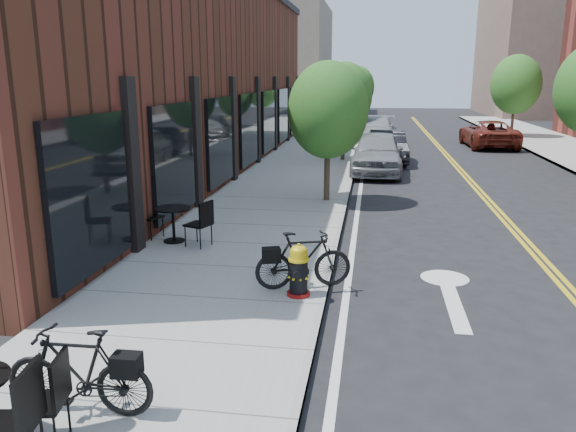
{
  "coord_description": "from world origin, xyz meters",
  "views": [
    {
      "loc": [
        0.65,
        -6.47,
        3.49
      ],
      "look_at": [
        -0.86,
        3.43,
        1.0
      ],
      "focal_mm": 35.0,
      "sensor_mm": 36.0,
      "label": 1
    }
  ],
  "objects_px": {
    "parked_car_c": "(376,130)",
    "parked_car_far": "(488,134)",
    "parked_car_b": "(387,147)",
    "parked_car_a": "(377,153)",
    "bicycle_left": "(79,372)",
    "bistro_set_c": "(173,219)",
    "fire_hydrant": "(299,271)",
    "bicycle_right": "(304,260)"
  },
  "relations": [
    {
      "from": "parked_car_c",
      "to": "parked_car_far",
      "type": "distance_m",
      "value": 5.8
    },
    {
      "from": "parked_car_c",
      "to": "parked_car_b",
      "type": "bearing_deg",
      "value": -80.73
    },
    {
      "from": "parked_car_a",
      "to": "parked_car_b",
      "type": "bearing_deg",
      "value": 82.7
    },
    {
      "from": "parked_car_far",
      "to": "bicycle_left",
      "type": "bearing_deg",
      "value": 68.69
    },
    {
      "from": "parked_car_b",
      "to": "parked_car_c",
      "type": "distance_m",
      "value": 7.55
    },
    {
      "from": "bicycle_left",
      "to": "bistro_set_c",
      "type": "xyz_separation_m",
      "value": [
        -1.2,
        6.1,
        0.01
      ]
    },
    {
      "from": "parked_car_b",
      "to": "parked_car_c",
      "type": "xyz_separation_m",
      "value": [
        -0.43,
        7.54,
        0.02
      ]
    },
    {
      "from": "parked_car_a",
      "to": "fire_hydrant",
      "type": "bearing_deg",
      "value": -94.36
    },
    {
      "from": "bicycle_left",
      "to": "bistro_set_c",
      "type": "relative_size",
      "value": 0.87
    },
    {
      "from": "fire_hydrant",
      "to": "parked_car_far",
      "type": "distance_m",
      "value": 22.56
    },
    {
      "from": "bicycle_left",
      "to": "parked_car_c",
      "type": "xyz_separation_m",
      "value": [
        3.02,
        26.5,
        0.09
      ]
    },
    {
      "from": "parked_car_a",
      "to": "bicycle_right",
      "type": "bearing_deg",
      "value": -94.34
    },
    {
      "from": "bicycle_left",
      "to": "parked_car_a",
      "type": "distance_m",
      "value": 16.38
    },
    {
      "from": "bistro_set_c",
      "to": "parked_car_a",
      "type": "bearing_deg",
      "value": 87.39
    },
    {
      "from": "bicycle_left",
      "to": "parked_car_c",
      "type": "height_order",
      "value": "parked_car_c"
    },
    {
      "from": "bicycle_right",
      "to": "parked_car_c",
      "type": "bearing_deg",
      "value": -22.2
    },
    {
      "from": "parked_car_a",
      "to": "parked_car_b",
      "type": "height_order",
      "value": "parked_car_a"
    },
    {
      "from": "fire_hydrant",
      "to": "parked_car_a",
      "type": "height_order",
      "value": "parked_car_a"
    },
    {
      "from": "bicycle_right",
      "to": "parked_car_far",
      "type": "bearing_deg",
      "value": -37.0
    },
    {
      "from": "parked_car_a",
      "to": "parked_car_c",
      "type": "distance_m",
      "value": 10.41
    },
    {
      "from": "bicycle_right",
      "to": "bistro_set_c",
      "type": "relative_size",
      "value": 0.89
    },
    {
      "from": "bistro_set_c",
      "to": "parked_car_a",
      "type": "xyz_separation_m",
      "value": [
        4.23,
        10.0,
        0.18
      ]
    },
    {
      "from": "parked_car_a",
      "to": "parked_car_far",
      "type": "distance_m",
      "value": 10.55
    },
    {
      "from": "bicycle_left",
      "to": "bicycle_right",
      "type": "bearing_deg",
      "value": 153.79
    },
    {
      "from": "parked_car_c",
      "to": "parked_car_far",
      "type": "height_order",
      "value": "parked_car_c"
    },
    {
      "from": "bicycle_left",
      "to": "parked_car_far",
      "type": "relative_size",
      "value": 0.32
    },
    {
      "from": "bicycle_left",
      "to": "parked_car_far",
      "type": "height_order",
      "value": "parked_car_far"
    },
    {
      "from": "fire_hydrant",
      "to": "bicycle_left",
      "type": "height_order",
      "value": "bicycle_left"
    },
    {
      "from": "bicycle_right",
      "to": "parked_car_a",
      "type": "height_order",
      "value": "parked_car_a"
    },
    {
      "from": "bicycle_left",
      "to": "parked_car_b",
      "type": "xyz_separation_m",
      "value": [
        3.46,
        18.97,
        0.07
      ]
    },
    {
      "from": "bicycle_left",
      "to": "parked_car_c",
      "type": "relative_size",
      "value": 0.33
    },
    {
      "from": "fire_hydrant",
      "to": "bistro_set_c",
      "type": "height_order",
      "value": "bistro_set_c"
    },
    {
      "from": "parked_car_b",
      "to": "bicycle_right",
      "type": "bearing_deg",
      "value": -100.5
    },
    {
      "from": "bicycle_right",
      "to": "parked_car_c",
      "type": "distance_m",
      "value": 22.67
    },
    {
      "from": "bicycle_right",
      "to": "bicycle_left",
      "type": "bearing_deg",
      "value": 135.63
    },
    {
      "from": "parked_car_a",
      "to": "parked_car_far",
      "type": "relative_size",
      "value": 0.93
    },
    {
      "from": "fire_hydrant",
      "to": "parked_car_b",
      "type": "bearing_deg",
      "value": 65.41
    },
    {
      "from": "parked_car_b",
      "to": "fire_hydrant",
      "type": "bearing_deg",
      "value": -100.5
    },
    {
      "from": "parked_car_b",
      "to": "bicycle_left",
      "type": "bearing_deg",
      "value": -104.64
    },
    {
      "from": "fire_hydrant",
      "to": "bicycle_left",
      "type": "relative_size",
      "value": 0.54
    },
    {
      "from": "bicycle_left",
      "to": "parked_car_b",
      "type": "relative_size",
      "value": 0.39
    },
    {
      "from": "bicycle_left",
      "to": "parked_car_c",
      "type": "distance_m",
      "value": 26.67
    }
  ]
}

